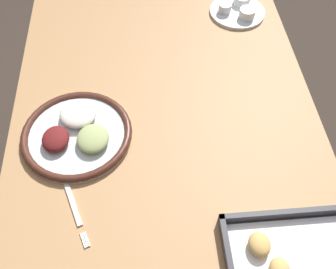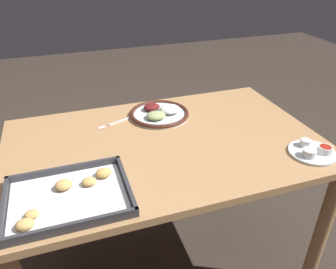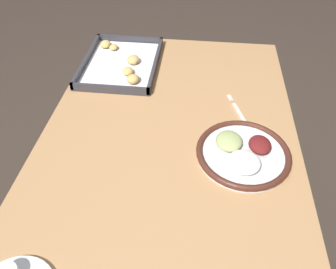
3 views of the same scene
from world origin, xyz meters
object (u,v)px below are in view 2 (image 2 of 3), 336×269
saucer_plate (313,151)px  fork (119,121)px  dinner_plate (160,113)px  baking_tray (68,196)px

saucer_plate → fork: bearing=-37.3°
dinner_plate → baking_tray: dinner_plate is taller
fork → baking_tray: 0.53m
saucer_plate → baking_tray: (0.92, -0.04, -0.00)m
fork → baking_tray: baking_tray is taller
dinner_plate → fork: size_ratio=1.51×
dinner_plate → saucer_plate: 0.69m
fork → baking_tray: (0.26, 0.47, 0.01)m
baking_tray → dinner_plate: bearing=-134.2°
dinner_plate → saucer_plate: dinner_plate is taller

